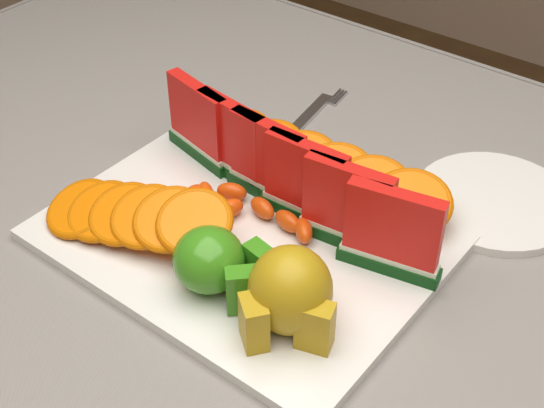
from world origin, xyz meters
TOP-DOWN VIEW (x-y plane):
  - table at (0.00, 0.00)m, footprint 1.40×0.90m
  - tablecloth at (0.00, 0.00)m, footprint 1.53×1.03m
  - platter at (-0.08, -0.00)m, footprint 0.40×0.30m
  - apple_cluster at (-0.05, -0.08)m, footprint 0.11×0.09m
  - pear_cluster at (0.04, -0.07)m, footprint 0.10×0.11m
  - side_plate at (0.11, 0.22)m, footprint 0.19×0.19m
  - fork at (-0.16, 0.22)m, footprint 0.04×0.20m
  - watermelon_row at (-0.07, 0.06)m, footprint 0.39×0.07m
  - orange_fan_front at (-0.16, -0.07)m, footprint 0.23×0.14m
  - orange_fan_back at (-0.07, 0.12)m, footprint 0.34×0.12m
  - tangerine_segments at (-0.10, 0.02)m, footprint 0.16×0.06m

SIDE VIEW (x-z plane):
  - table at x=0.00m, z-range 0.28..1.03m
  - tablecloth at x=0.00m, z-range 0.62..0.82m
  - fork at x=-0.16m, z-range 0.76..0.76m
  - side_plate at x=0.11m, z-range 0.76..0.77m
  - platter at x=-0.08m, z-range 0.76..0.77m
  - tangerine_segments at x=-0.10m, z-range 0.77..0.79m
  - orange_fan_back at x=-0.07m, z-range 0.77..0.82m
  - orange_fan_front at x=-0.16m, z-range 0.77..0.83m
  - apple_cluster at x=-0.05m, z-range 0.77..0.83m
  - pear_cluster at x=0.04m, z-range 0.76..0.85m
  - watermelon_row at x=-0.07m, z-range 0.77..0.87m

